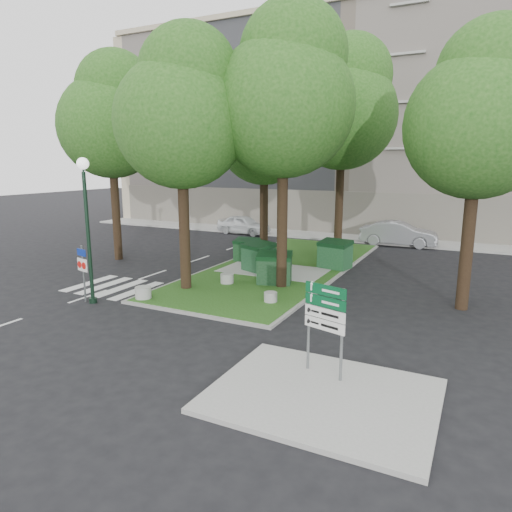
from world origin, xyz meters
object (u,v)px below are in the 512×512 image
Objects in this scene: tree_median_near_left at (183,109)px; dumpster_c at (274,268)px; tree_median_mid at (266,128)px; dumpster_d at (335,254)px; street_lamp at (87,214)px; dumpster_a at (247,250)px; traffic_sign_pole at (83,266)px; bollard_mid at (227,278)px; car_white at (244,225)px; dumpster_b at (259,257)px; bollard_left at (143,292)px; car_silver at (399,234)px; tree_median_far at (345,104)px; tree_street_right at (483,111)px; bollard_right at (271,297)px; tree_median_near_right at (286,92)px; tree_street_left at (112,116)px; directional_sign at (325,316)px; litter_bin at (322,258)px.

tree_median_near_left is 7.51m from dumpster_c.
tree_median_mid is 7.32m from dumpster_d.
dumpster_a is at bearing 77.27° from street_lamp.
tree_median_near_left is at bearing 64.10° from traffic_sign_pole.
bollard_mid is (1.35, -4.45, -0.38)m from dumpster_a.
dumpster_b is at bearing -141.79° from car_white.
traffic_sign_pole is at bearing -151.18° from bollard_left.
car_silver is at bearing 68.01° from bollard_left.
tree_median_far is 6.47× the size of dumpster_b.
dumpster_a is at bearing -137.52° from tree_median_mid.
tree_street_right is at bearing 6.98° from bollard_mid.
bollard_right is at bearing -3.61° from tree_median_near_left.
tree_median_near_right is at bearing -90.69° from dumpster_d.
tree_street_right is at bearing 37.39° from traffic_sign_pole.
dumpster_d is 3.39× the size of bollard_right.
tree_median_far is 2.50× the size of car_silver.
tree_street_left is 6.34× the size of dumpster_c.
bollard_left reaches higher than bollard_mid.
bollard_right is at bearing 143.53° from directional_sign.
dumpster_c reaches higher than bollard_left.
tree_median_near_left is 8.04m from bollard_right.
bollard_right is 15.08m from car_silver.
car_white is (-5.64, 8.03, -6.28)m from tree_median_mid.
tree_median_near_right is 8.19× the size of dumpster_a.
tree_median_mid is 0.91× the size of tree_street_left.
street_lamp is (-3.61, -7.07, 2.63)m from dumpster_b.
dumpster_b is at bearing 84.65° from bollard_mid.
tree_median_near_right reaches higher than litter_bin.
tree_median_mid is at bearing 143.21° from car_silver.
dumpster_b is 8.36m from street_lamp.
dumpster_d is 8.56m from car_silver.
car_white is at bearing 112.69° from dumpster_a.
tree_median_mid is at bearing 137.81° from directional_sign.
street_lamp is 10.26m from directional_sign.
dumpster_d is 2.74× the size of bollard_left.
dumpster_b is 3.67× the size of bollard_right.
tree_median_mid is 5.76× the size of dumpster_c.
tree_median_near_right reaches higher than tree_median_near_left.
car_white is (-15.64, 12.03, -6.28)m from tree_street_right.
tree_median_near_left is 10.80m from directional_sign.
tree_median_far reaches higher than traffic_sign_pole.
tree_street_left is at bearing 171.87° from tree_median_near_right.
tree_median_near_left is at bearing -150.26° from tree_median_near_right.
tree_median_near_left reaches higher than car_white.
dumpster_a is at bearing -162.79° from dumpster_d.
tree_street_left reaches higher than tree_street_right.
tree_street_right is 9.78m from dumpster_c.
tree_median_near_left is 5.71× the size of dumpster_b.
traffic_sign_pole is at bearing -95.50° from dumpster_b.
litter_bin is (2.32, 2.58, -0.29)m from dumpster_b.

